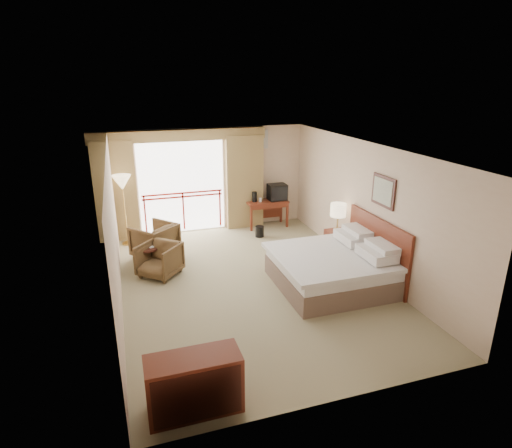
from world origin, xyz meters
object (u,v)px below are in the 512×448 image
object	(u,v)px
desk	(266,206)
tv	(277,192)
nightstand	(337,245)
bed	(333,268)
table_lamp	(338,211)
dresser	(194,384)
side_table	(148,255)
armchair_far	(156,256)
floor_lamp	(122,185)
armchair_near	(161,275)
wastebasket	(260,231)

from	to	relation	value
desk	tv	size ratio (longest dim) A/B	2.31
nightstand	desk	distance (m)	2.72
desk	bed	bearing A→B (deg)	-88.30
table_lamp	dresser	distance (m)	5.49
side_table	nightstand	bearing A→B (deg)	-8.91
nightstand	armchair_far	world-z (taller)	nightstand
table_lamp	floor_lamp	xyz separation A→B (m)	(-4.52, 2.30, 0.38)
armchair_far	side_table	bearing A→B (deg)	33.00
desk	dresser	distance (m)	7.03
dresser	nightstand	bearing A→B (deg)	41.37
bed	tv	world-z (taller)	tv
bed	armchair_far	xyz separation A→B (m)	(-3.20, 2.53, -0.38)
table_lamp	floor_lamp	distance (m)	5.08
side_table	dresser	size ratio (longest dim) A/B	0.45
dresser	armchair_far	bearing A→B (deg)	88.10
bed	nightstand	bearing A→B (deg)	58.61
armchair_near	side_table	size ratio (longest dim) A/B	1.49
side_table	armchair_far	bearing A→B (deg)	73.10
bed	armchair_near	size ratio (longest dim) A/B	2.76
desk	tv	world-z (taller)	tv
desk	wastebasket	size ratio (longest dim) A/B	3.98
wastebasket	table_lamp	bearing A→B (deg)	-54.74
side_table	floor_lamp	xyz separation A→B (m)	(-0.37, 1.70, 1.14)
table_lamp	floor_lamp	bearing A→B (deg)	152.99
side_table	wastebasket	bearing A→B (deg)	22.08
floor_lamp	table_lamp	bearing A→B (deg)	-27.01
armchair_far	side_table	xyz separation A→B (m)	(-0.21, -0.68, 0.35)
dresser	side_table	bearing A→B (deg)	90.82
desk	armchair_near	distance (m)	3.92
bed	armchair_far	world-z (taller)	bed
floor_lamp	dresser	xyz separation A→B (m)	(0.58, -6.06, -1.11)
armchair_far	table_lamp	bearing A→B (deg)	121.92
dresser	floor_lamp	bearing A→B (deg)	93.56
desk	side_table	distance (m)	3.86
bed	nightstand	world-z (taller)	bed
armchair_near	dresser	size ratio (longest dim) A/B	0.67
nightstand	side_table	distance (m)	4.19
armchair_far	dresser	xyz separation A→B (m)	(0.00, -5.04, 0.38)
nightstand	table_lamp	bearing A→B (deg)	90.12
desk	tv	bearing A→B (deg)	-10.03
table_lamp	side_table	bearing A→B (deg)	171.76
armchair_far	side_table	size ratio (longest dim) A/B	1.68
wastebasket	armchair_far	xyz separation A→B (m)	(-2.68, -0.49, -0.14)
tv	floor_lamp	distance (m)	4.05
bed	nightstand	distance (m)	1.41
table_lamp	desk	xyz separation A→B (m)	(-0.81, 2.54, -0.54)
desk	armchair_near	world-z (taller)	desk
tv	wastebasket	world-z (taller)	tv
floor_lamp	nightstand	bearing A→B (deg)	-27.51
floor_lamp	dresser	distance (m)	6.19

